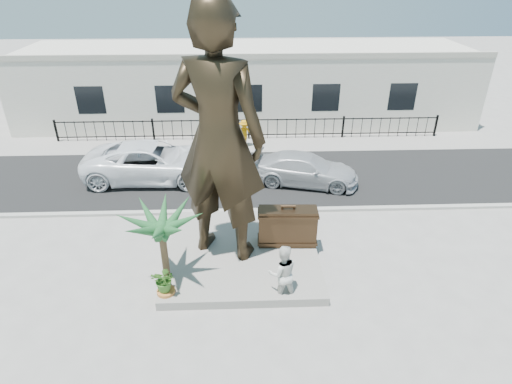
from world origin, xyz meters
TOP-DOWN VIEW (x-y plane):
  - ground at (0.00, 0.00)m, footprint 100.00×100.00m
  - street at (0.00, 8.00)m, footprint 40.00×7.00m
  - curb at (0.00, 4.50)m, footprint 40.00×0.25m
  - far_sidewalk at (0.00, 12.00)m, footprint 40.00×2.50m
  - plinth at (-0.50, 1.50)m, footprint 5.20×5.20m
  - fence at (0.00, 12.80)m, footprint 22.00×0.10m
  - building at (0.00, 17.00)m, footprint 28.00×7.00m
  - statue at (-1.16, 1.56)m, footprint 3.50×2.90m
  - suitcase at (1.10, 1.81)m, footprint 2.03×0.72m
  - tourist at (0.70, -0.63)m, footprint 0.98×0.80m
  - car_white at (-4.64, 7.78)m, footprint 6.39×3.06m
  - car_silver at (2.47, 7.04)m, footprint 5.20×3.09m
  - worker at (-0.27, 11.65)m, footprint 0.98×0.57m
  - palm_tree at (-2.90, 0.06)m, footprint 1.80×1.80m
  - planter at (-2.84, -0.63)m, footprint 0.56×0.56m
  - shrub at (-2.84, -0.63)m, footprint 0.89×0.83m

SIDE VIEW (x-z plane):
  - ground at x=0.00m, z-range 0.00..0.00m
  - palm_tree at x=-2.90m, z-range -1.60..1.60m
  - street at x=0.00m, z-range 0.00..0.01m
  - far_sidewalk at x=0.00m, z-range 0.00..0.02m
  - curb at x=0.00m, z-range 0.00..0.12m
  - plinth at x=-0.50m, z-range 0.00..0.30m
  - planter at x=-2.84m, z-range 0.00..0.40m
  - fence at x=0.00m, z-range 0.00..1.20m
  - car_silver at x=2.47m, z-range 0.01..1.42m
  - worker at x=-0.27m, z-range 0.02..1.54m
  - shrub at x=-2.84m, z-range 0.40..1.20m
  - car_white at x=-4.64m, z-range 0.01..1.77m
  - tourist at x=0.70m, z-range 0.00..1.88m
  - suitcase at x=1.10m, z-range 0.30..1.72m
  - building at x=0.00m, z-range 0.00..4.40m
  - statue at x=-1.16m, z-range 0.30..8.52m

